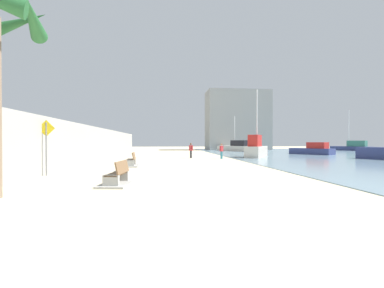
{
  "coord_description": "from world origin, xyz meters",
  "views": [
    {
      "loc": [
        -1.05,
        -8.02,
        1.79
      ],
      "look_at": [
        1.39,
        14.78,
        1.52
      ],
      "focal_mm": 26.36,
      "sensor_mm": 36.0,
      "label": 1
    }
  ],
  "objects_px": {
    "boat_distant": "(313,150)",
    "pedestrian_sign": "(46,141)",
    "person_standing": "(191,149)",
    "boat_nearest": "(256,149)",
    "bench_far": "(131,163)",
    "boat_outer": "(237,147)",
    "boat_far_left": "(352,147)",
    "bench_near": "(117,179)",
    "person_walking": "(222,150)"
  },
  "relations": [
    {
      "from": "person_walking",
      "to": "person_standing",
      "type": "xyz_separation_m",
      "value": [
        -2.83,
        1.76,
        0.03
      ]
    },
    {
      "from": "person_walking",
      "to": "boat_far_left",
      "type": "bearing_deg",
      "value": 35.17
    },
    {
      "from": "boat_distant",
      "to": "pedestrian_sign",
      "type": "xyz_separation_m",
      "value": [
        -25.19,
        -19.34,
        1.15
      ]
    },
    {
      "from": "bench_far",
      "to": "person_standing",
      "type": "distance_m",
      "value": 10.2
    },
    {
      "from": "person_walking",
      "to": "boat_far_left",
      "type": "xyz_separation_m",
      "value": [
        27.92,
        19.67,
        -0.16
      ]
    },
    {
      "from": "boat_outer",
      "to": "boat_far_left",
      "type": "bearing_deg",
      "value": -0.51
    },
    {
      "from": "person_standing",
      "to": "boat_distant",
      "type": "bearing_deg",
      "value": 18.78
    },
    {
      "from": "bench_near",
      "to": "person_walking",
      "type": "xyz_separation_m",
      "value": [
        7.59,
        15.44,
        0.63
      ]
    },
    {
      "from": "person_walking",
      "to": "person_standing",
      "type": "distance_m",
      "value": 3.33
    },
    {
      "from": "bench_far",
      "to": "boat_nearest",
      "type": "xyz_separation_m",
      "value": [
        12.22,
        9.3,
        0.7
      ]
    },
    {
      "from": "pedestrian_sign",
      "to": "boat_outer",
      "type": "bearing_deg",
      "value": 59.71
    },
    {
      "from": "person_standing",
      "to": "person_walking",
      "type": "bearing_deg",
      "value": -31.83
    },
    {
      "from": "pedestrian_sign",
      "to": "person_standing",
      "type": "bearing_deg",
      "value": 57.39
    },
    {
      "from": "person_standing",
      "to": "boat_far_left",
      "type": "relative_size",
      "value": 0.21
    },
    {
      "from": "boat_nearest",
      "to": "boat_distant",
      "type": "xyz_separation_m",
      "value": [
        9.29,
        5.06,
        -0.32
      ]
    },
    {
      "from": "bench_near",
      "to": "boat_outer",
      "type": "bearing_deg",
      "value": 67.56
    },
    {
      "from": "boat_far_left",
      "to": "boat_nearest",
      "type": "relative_size",
      "value": 1.0
    },
    {
      "from": "bench_far",
      "to": "boat_far_left",
      "type": "height_order",
      "value": "boat_far_left"
    },
    {
      "from": "boat_outer",
      "to": "pedestrian_sign",
      "type": "distance_m",
      "value": 36.94
    },
    {
      "from": "person_standing",
      "to": "boat_nearest",
      "type": "distance_m",
      "value": 7.11
    },
    {
      "from": "boat_far_left",
      "to": "boat_outer",
      "type": "height_order",
      "value": "boat_far_left"
    },
    {
      "from": "bench_far",
      "to": "pedestrian_sign",
      "type": "bearing_deg",
      "value": -126.5
    },
    {
      "from": "person_walking",
      "to": "boat_nearest",
      "type": "bearing_deg",
      "value": 27.98
    },
    {
      "from": "boat_outer",
      "to": "boat_nearest",
      "type": "relative_size",
      "value": 1.09
    },
    {
      "from": "boat_outer",
      "to": "person_standing",
      "type": "bearing_deg",
      "value": -118.45
    },
    {
      "from": "bench_near",
      "to": "boat_nearest",
      "type": "xyz_separation_m",
      "value": [
        11.85,
        17.7,
        0.7
      ]
    },
    {
      "from": "boat_outer",
      "to": "boat_distant",
      "type": "distance_m",
      "value": 14.15
    },
    {
      "from": "boat_outer",
      "to": "boat_nearest",
      "type": "xyz_separation_m",
      "value": [
        -2.72,
        -17.6,
        0.22
      ]
    },
    {
      "from": "bench_near",
      "to": "boat_outer",
      "type": "height_order",
      "value": "boat_outer"
    },
    {
      "from": "bench_far",
      "to": "boat_outer",
      "type": "relative_size",
      "value": 0.26
    },
    {
      "from": "bench_far",
      "to": "person_walking",
      "type": "distance_m",
      "value": 10.64
    },
    {
      "from": "boat_outer",
      "to": "boat_nearest",
      "type": "height_order",
      "value": "boat_nearest"
    },
    {
      "from": "bench_far",
      "to": "person_standing",
      "type": "relative_size",
      "value": 1.36
    },
    {
      "from": "person_standing",
      "to": "boat_distant",
      "type": "height_order",
      "value": "boat_distant"
    },
    {
      "from": "bench_near",
      "to": "pedestrian_sign",
      "type": "xyz_separation_m",
      "value": [
        -4.05,
        3.42,
        1.53
      ]
    },
    {
      "from": "bench_far",
      "to": "person_standing",
      "type": "bearing_deg",
      "value": 59.76
    },
    {
      "from": "bench_near",
      "to": "person_standing",
      "type": "bearing_deg",
      "value": 74.51
    },
    {
      "from": "pedestrian_sign",
      "to": "boat_nearest",
      "type": "bearing_deg",
      "value": 41.93
    },
    {
      "from": "person_standing",
      "to": "boat_nearest",
      "type": "xyz_separation_m",
      "value": [
        7.09,
        0.51,
        0.04
      ]
    },
    {
      "from": "bench_near",
      "to": "boat_distant",
      "type": "relative_size",
      "value": 0.41
    },
    {
      "from": "boat_outer",
      "to": "bench_near",
      "type": "bearing_deg",
      "value": -112.44
    },
    {
      "from": "person_walking",
      "to": "bench_near",
      "type": "bearing_deg",
      "value": -116.19
    },
    {
      "from": "boat_far_left",
      "to": "boat_distant",
      "type": "relative_size",
      "value": 1.34
    },
    {
      "from": "bench_far",
      "to": "boat_distant",
      "type": "bearing_deg",
      "value": 33.74
    },
    {
      "from": "person_walking",
      "to": "boat_distant",
      "type": "xyz_separation_m",
      "value": [
        13.55,
        7.32,
        -0.26
      ]
    },
    {
      "from": "person_walking",
      "to": "boat_far_left",
      "type": "height_order",
      "value": "boat_far_left"
    },
    {
      "from": "boat_far_left",
      "to": "boat_distant",
      "type": "distance_m",
      "value": 18.95
    },
    {
      "from": "person_walking",
      "to": "boat_outer",
      "type": "height_order",
      "value": "boat_outer"
    },
    {
      "from": "boat_distant",
      "to": "bench_near",
      "type": "bearing_deg",
      "value": -132.89
    },
    {
      "from": "bench_near",
      "to": "boat_distant",
      "type": "distance_m",
      "value": 31.07
    }
  ]
}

